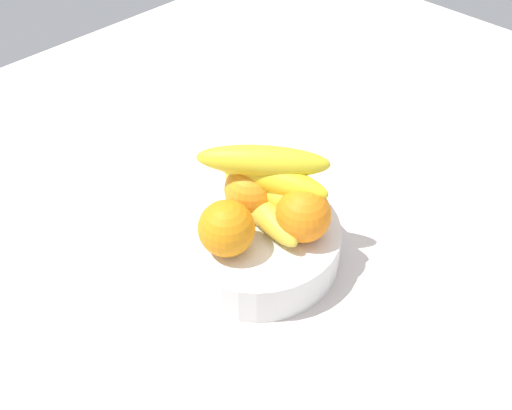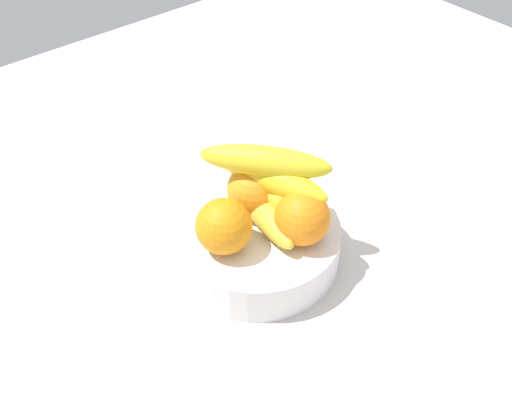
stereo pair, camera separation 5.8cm
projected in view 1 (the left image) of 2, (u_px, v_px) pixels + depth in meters
ground_plane at (231, 262)px, 87.68cm from camera, size 180.00×140.00×3.00cm
fruit_bowl at (256, 243)px, 84.38cm from camera, size 22.47×22.47×5.61cm
orange_front_left at (226, 228)px, 77.27cm from camera, size 7.15×7.15×7.15cm
orange_front_right at (303, 215)px, 79.12cm from camera, size 7.15×7.15×7.15cm
orange_center at (252, 190)px, 82.71cm from camera, size 7.15×7.15×7.15cm
banana_bunch at (265, 183)px, 81.17cm from camera, size 13.84×17.46×10.60cm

